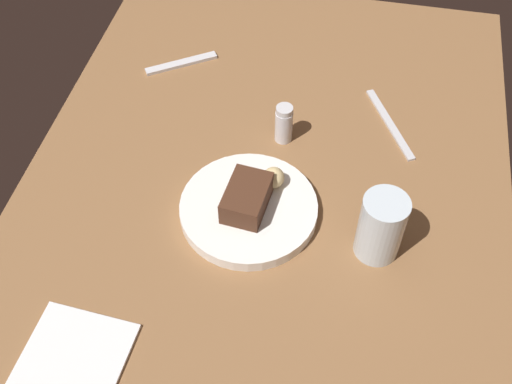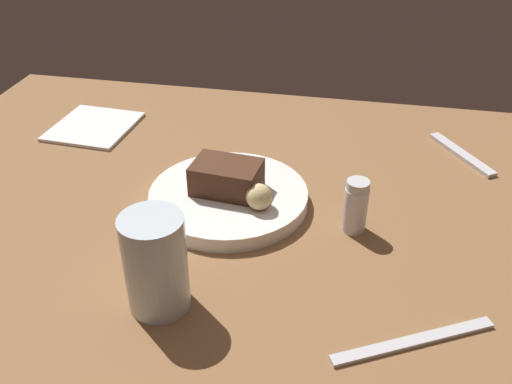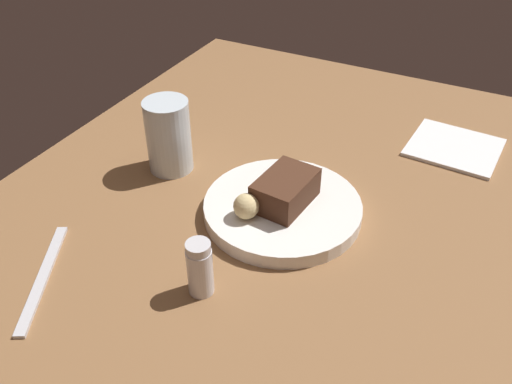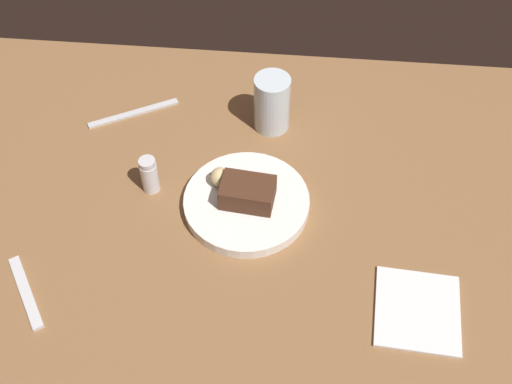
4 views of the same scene
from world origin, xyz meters
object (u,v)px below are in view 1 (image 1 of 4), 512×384
Objects in this scene: bread_roll at (274,176)px; dessert_spoon at (181,63)px; dessert_plate at (249,209)px; water_glass at (381,227)px; folded_napkin at (75,356)px; salt_shaker at (284,124)px; butter_knife at (390,124)px; chocolate_cake_slice at (247,198)px.

bread_roll is 0.24× the size of dessert_spoon.
dessert_spoon is at bearing -148.22° from dessert_plate.
water_glass is at bearing 82.21° from dessert_plate.
folded_napkin is (26.86, -40.19, -5.67)cm from water_glass.
bread_roll is 41.70cm from folded_napkin.
water_glass is at bearing 41.58° from salt_shaker.
bread_roll is 12.70cm from salt_shaker.
dessert_plate is 33.57cm from butter_knife.
dessert_spoon is 1.03× the size of folded_napkin.
folded_napkin is (35.18, -22.08, -3.71)cm from bread_roll.
water_glass is at bearing 105.44° from dessert_spoon.
salt_shaker is 0.53× the size of folded_napkin.
salt_shaker reaches higher than chocolate_cake_slice.
salt_shaker is at bearing -96.79° from butter_knife.
dessert_spoon is at bearing -139.80° from bread_roll.
salt_shaker is 29.37cm from dessert_spoon.
folded_napkin is (55.35, -40.59, 0.05)cm from butter_knife.
salt_shaker is 20.76cm from butter_knife.
dessert_plate is at bearing 138.05° from chocolate_cake_slice.
salt_shaker is (-18.10, 2.69, 2.73)cm from dessert_plate.
dessert_plate is at bearing -97.79° from water_glass.
butter_knife is (-25.83, 21.95, -4.12)cm from chocolate_cake_slice.
water_glass is (2.92, 21.33, 4.88)cm from dessert_plate.
dessert_spoon is at bearing -177.74° from folded_napkin.
salt_shaker is at bearing 170.97° from chocolate_cake_slice.
water_glass reaches higher than butter_knife.
water_glass reaches higher than salt_shaker.
salt_shaker reaches higher than bread_roll.
chocolate_cake_slice is at bearing -31.29° from bread_roll.
bread_roll is at bearing 148.71° from chocolate_cake_slice.
chocolate_cake_slice is 21.78cm from water_glass.
chocolate_cake_slice is 1.22× the size of salt_shaker.
chocolate_cake_slice is at bearing -9.03° from salt_shaker.
salt_shaker is 0.41× the size of butter_knife.
bread_roll is (-5.66, 3.44, -0.37)cm from chocolate_cake_slice.
bread_roll reaches higher than butter_knife.
water_glass is 48.67cm from folded_napkin.
chocolate_cake_slice is at bearing -97.04° from water_glass.
dessert_plate is at bearing -68.59° from butter_knife.
butter_knife is at bearing 143.75° from folded_napkin.
chocolate_cake_slice reaches higher than dessert_spoon.
chocolate_cake_slice is at bearing -41.95° from dessert_plate.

